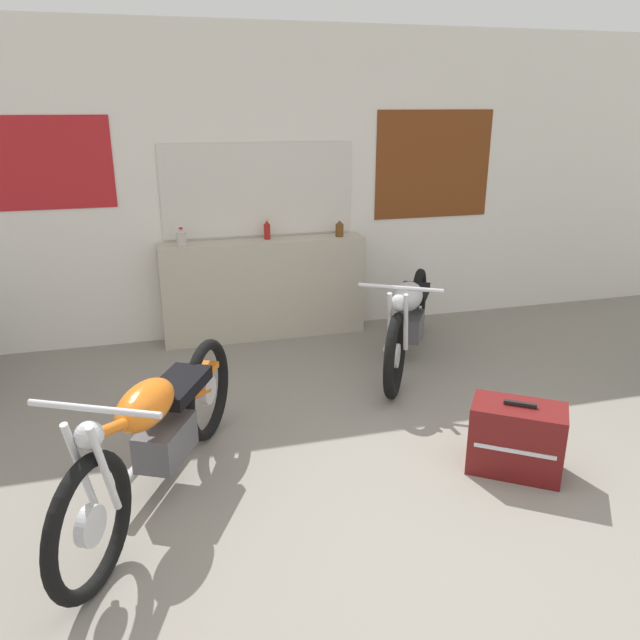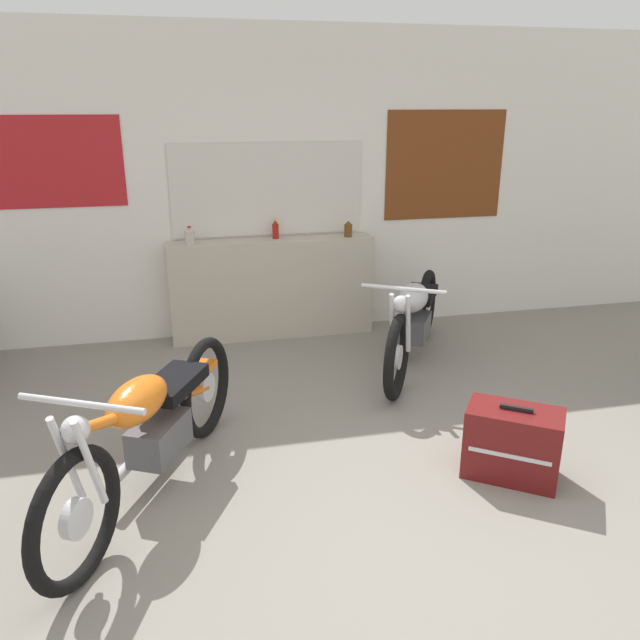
{
  "view_description": "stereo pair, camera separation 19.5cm",
  "coord_description": "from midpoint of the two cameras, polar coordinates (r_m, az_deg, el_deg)",
  "views": [
    {
      "loc": [
        -1.18,
        -2.54,
        2.14
      ],
      "look_at": [
        -0.09,
        1.41,
        0.7
      ],
      "focal_mm": 35.0,
      "sensor_mm": 36.0,
      "label": 1
    },
    {
      "loc": [
        -0.99,
        -2.59,
        2.14
      ],
      "look_at": [
        -0.09,
        1.41,
        0.7
      ],
      "focal_mm": 35.0,
      "sensor_mm": 36.0,
      "label": 2
    }
  ],
  "objects": [
    {
      "name": "bottle_leftmost",
      "position": [
        5.68,
        -13.53,
        7.33
      ],
      "size": [
        0.09,
        0.09,
        0.16
      ],
      "color": "#B7B2A8",
      "rests_on": "sill_counter"
    },
    {
      "name": "sill_counter",
      "position": [
        5.92,
        -6.03,
        2.82
      ],
      "size": [
        1.9,
        0.28,
        0.94
      ],
      "color": "#B7AD99",
      "rests_on": "ground_plane"
    },
    {
      "name": "motorcycle_orange",
      "position": [
        3.62,
        -16.08,
        -9.72
      ],
      "size": [
        1.06,
        1.91,
        0.87
      ],
      "color": "black",
      "rests_on": "ground_plane"
    },
    {
      "name": "ground_plane",
      "position": [
        3.51,
        6.26,
        -18.32
      ],
      "size": [
        24.0,
        24.0,
        0.0
      ],
      "primitive_type": "plane",
      "color": "gray"
    },
    {
      "name": "wall_back",
      "position": [
        5.93,
        -4.98,
        12.11
      ],
      "size": [
        10.0,
        0.07,
        2.8
      ],
      "color": "silver",
      "rests_on": "ground_plane"
    },
    {
      "name": "motorcycle_silver",
      "position": [
        5.33,
        7.02,
        0.24
      ],
      "size": [
        1.12,
        1.76,
        0.84
      ],
      "color": "black",
      "rests_on": "ground_plane"
    },
    {
      "name": "hard_case_darkred",
      "position": [
        3.98,
        16.15,
        -10.37
      ],
      "size": [
        0.62,
        0.57,
        0.46
      ],
      "color": "maroon",
      "rests_on": "ground_plane"
    },
    {
      "name": "bottle_center",
      "position": [
        5.92,
        0.85,
        8.33
      ],
      "size": [
        0.08,
        0.08,
        0.17
      ],
      "color": "#5B3814",
      "rests_on": "sill_counter"
    },
    {
      "name": "bottle_left_center",
      "position": [
        5.84,
        -5.83,
        8.18
      ],
      "size": [
        0.06,
        0.06,
        0.19
      ],
      "color": "maroon",
      "rests_on": "sill_counter"
    }
  ]
}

